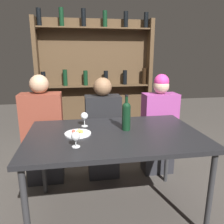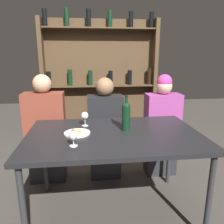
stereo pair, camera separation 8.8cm
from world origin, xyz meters
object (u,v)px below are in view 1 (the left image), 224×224
(seated_person_left, at_px, (43,134))
(seated_person_center, at_px, (103,132))
(wine_bottle, at_px, (126,115))
(wine_glass_1, at_px, (84,116))
(seated_person_right, at_px, (159,128))
(wine_glass_0, at_px, (76,137))
(food_plate_0, at_px, (78,133))

(seated_person_left, xyz_separation_m, seated_person_center, (0.67, -0.00, -0.02))
(wine_bottle, height_order, wine_glass_1, wine_bottle)
(seated_person_left, bearing_deg, seated_person_right, -0.00)
(wine_bottle, bearing_deg, wine_glass_0, -145.55)
(wine_glass_0, xyz_separation_m, seated_person_right, (0.98, 0.88, -0.28))
(wine_glass_0, xyz_separation_m, wine_glass_1, (0.08, 0.47, 0.02))
(wine_glass_0, height_order, seated_person_left, seated_person_left)
(seated_person_center, bearing_deg, wine_bottle, -76.66)
(wine_glass_1, bearing_deg, seated_person_center, 61.63)
(wine_glass_1, xyz_separation_m, seated_person_center, (0.22, 0.41, -0.31))
(wine_glass_1, height_order, seated_person_center, seated_person_center)
(wine_glass_0, distance_m, seated_person_right, 1.35)
(wine_glass_1, height_order, seated_person_left, seated_person_left)
(wine_glass_1, bearing_deg, food_plate_0, -107.45)
(seated_person_right, bearing_deg, wine_glass_1, -155.37)
(wine_glass_1, relative_size, seated_person_left, 0.11)
(food_plate_0, bearing_deg, wine_glass_0, -93.90)
(wine_glass_0, bearing_deg, seated_person_left, 112.39)
(wine_glass_1, relative_size, seated_person_center, 0.11)
(wine_glass_1, distance_m, seated_person_left, 0.68)
(wine_glass_0, distance_m, food_plate_0, 0.27)
(wine_bottle, bearing_deg, wine_glass_1, 155.65)
(seated_person_left, bearing_deg, seated_person_center, -0.00)
(wine_bottle, distance_m, seated_person_center, 0.69)
(wine_bottle, bearing_deg, seated_person_center, 103.34)
(seated_person_left, distance_m, seated_person_right, 1.34)
(wine_glass_1, height_order, seated_person_right, seated_person_right)
(seated_person_left, distance_m, seated_person_center, 0.67)
(seated_person_right, bearing_deg, seated_person_left, 180.00)
(food_plate_0, distance_m, seated_person_left, 0.76)
(wine_bottle, xyz_separation_m, food_plate_0, (-0.42, -0.04, -0.13))
(food_plate_0, xyz_separation_m, seated_person_center, (0.29, 0.62, -0.23))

